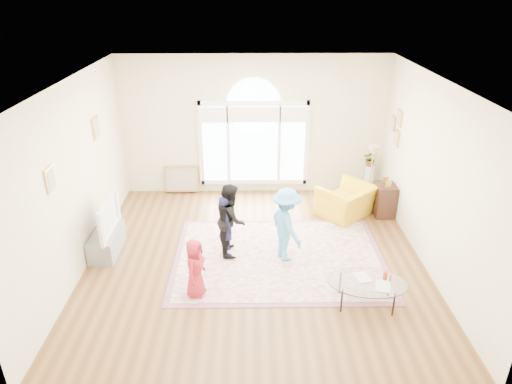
{
  "coord_description": "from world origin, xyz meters",
  "views": [
    {
      "loc": [
        -0.08,
        -6.99,
        4.62
      ],
      "look_at": [
        0.02,
        0.3,
        1.22
      ],
      "focal_mm": 32.0,
      "sensor_mm": 36.0,
      "label": 1
    }
  ],
  "objects_px": {
    "tv_console": "(107,242)",
    "coffee_table": "(367,283)",
    "area_rug": "(279,257)",
    "armchair": "(346,201)",
    "television": "(103,216)"
  },
  "relations": [
    {
      "from": "armchair",
      "to": "area_rug",
      "type": "bearing_deg",
      "value": 6.15
    },
    {
      "from": "area_rug",
      "to": "armchair",
      "type": "relative_size",
      "value": 3.38
    },
    {
      "from": "tv_console",
      "to": "armchair",
      "type": "bearing_deg",
      "value": 16.28
    },
    {
      "from": "area_rug",
      "to": "television",
      "type": "height_order",
      "value": "television"
    },
    {
      "from": "coffee_table",
      "to": "armchair",
      "type": "relative_size",
      "value": 1.22
    },
    {
      "from": "area_rug",
      "to": "coffee_table",
      "type": "distance_m",
      "value": 1.88
    },
    {
      "from": "coffee_table",
      "to": "television",
      "type": "bearing_deg",
      "value": 167.61
    },
    {
      "from": "television",
      "to": "coffee_table",
      "type": "distance_m",
      "value": 4.73
    },
    {
      "from": "television",
      "to": "tv_console",
      "type": "bearing_deg",
      "value": 180.0
    },
    {
      "from": "coffee_table",
      "to": "tv_console",
      "type": "bearing_deg",
      "value": 167.63
    },
    {
      "from": "television",
      "to": "armchair",
      "type": "relative_size",
      "value": 1.07
    },
    {
      "from": "tv_console",
      "to": "television",
      "type": "distance_m",
      "value": 0.54
    },
    {
      "from": "tv_console",
      "to": "coffee_table",
      "type": "xyz_separation_m",
      "value": [
        4.45,
        -1.58,
        0.19
      ]
    },
    {
      "from": "coffee_table",
      "to": "armchair",
      "type": "height_order",
      "value": "armchair"
    },
    {
      "from": "television",
      "to": "armchair",
      "type": "xyz_separation_m",
      "value": [
        4.7,
        1.37,
        -0.4
      ]
    }
  ]
}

